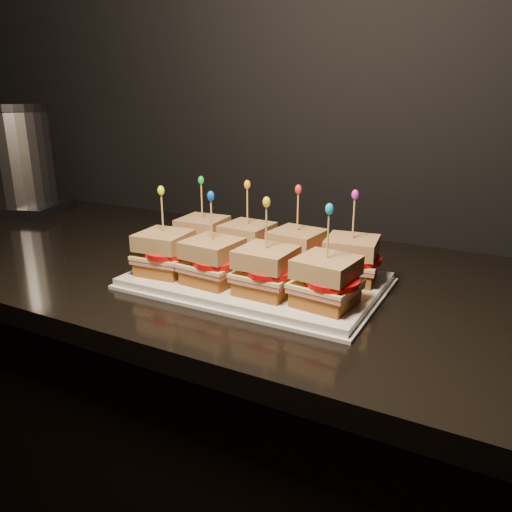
% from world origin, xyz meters
% --- Properties ---
extents(wall_back, '(4.00, 0.04, 2.70)m').
position_xyz_m(wall_back, '(0.00, 2.00, 1.35)').
color(wall_back, black).
rests_on(wall_back, ground).
extents(cabinet, '(2.64, 0.63, 0.87)m').
position_xyz_m(cabinet, '(0.49, 1.67, 0.44)').
color(cabinet, black).
rests_on(cabinet, ground).
extents(granite_slab, '(2.68, 0.67, 0.04)m').
position_xyz_m(granite_slab, '(0.49, 1.67, 0.89)').
color(granite_slab, black).
rests_on(granite_slab, cabinet).
extents(platter, '(0.43, 0.27, 0.02)m').
position_xyz_m(platter, '(0.55, 1.61, 0.92)').
color(platter, white).
rests_on(platter, granite_slab).
extents(platter_rim, '(0.44, 0.28, 0.01)m').
position_xyz_m(platter_rim, '(0.55, 1.61, 0.91)').
color(platter_rim, white).
rests_on(platter_rim, granite_slab).
extents(sandwich_0_bread_bot, '(0.09, 0.09, 0.02)m').
position_xyz_m(sandwich_0_bread_bot, '(0.40, 1.67, 0.94)').
color(sandwich_0_bread_bot, brown).
rests_on(sandwich_0_bread_bot, platter).
extents(sandwich_0_ham, '(0.10, 0.09, 0.01)m').
position_xyz_m(sandwich_0_ham, '(0.40, 1.67, 0.96)').
color(sandwich_0_ham, '#CA6357').
rests_on(sandwich_0_ham, sandwich_0_bread_bot).
extents(sandwich_0_cheese, '(0.10, 0.10, 0.01)m').
position_xyz_m(sandwich_0_cheese, '(0.40, 1.67, 0.96)').
color(sandwich_0_cheese, '#F4E694').
rests_on(sandwich_0_cheese, sandwich_0_ham).
extents(sandwich_0_tomato, '(0.08, 0.08, 0.01)m').
position_xyz_m(sandwich_0_tomato, '(0.41, 1.66, 0.97)').
color(sandwich_0_tomato, red).
rests_on(sandwich_0_tomato, sandwich_0_cheese).
extents(sandwich_0_bread_top, '(0.09, 0.09, 0.03)m').
position_xyz_m(sandwich_0_bread_top, '(0.40, 1.67, 0.99)').
color(sandwich_0_bread_top, maroon).
rests_on(sandwich_0_bread_top, sandwich_0_tomato).
extents(sandwich_0_pick, '(0.00, 0.00, 0.09)m').
position_xyz_m(sandwich_0_pick, '(0.40, 1.67, 1.03)').
color(sandwich_0_pick, tan).
rests_on(sandwich_0_pick, sandwich_0_bread_top).
extents(sandwich_0_frill, '(0.01, 0.01, 0.02)m').
position_xyz_m(sandwich_0_frill, '(0.40, 1.67, 1.08)').
color(sandwich_0_frill, green).
rests_on(sandwich_0_frill, sandwich_0_pick).
extents(sandwich_1_bread_bot, '(0.09, 0.09, 0.02)m').
position_xyz_m(sandwich_1_bread_bot, '(0.50, 1.67, 0.94)').
color(sandwich_1_bread_bot, brown).
rests_on(sandwich_1_bread_bot, platter).
extents(sandwich_1_ham, '(0.10, 0.09, 0.01)m').
position_xyz_m(sandwich_1_ham, '(0.50, 1.67, 0.96)').
color(sandwich_1_ham, '#CA6357').
rests_on(sandwich_1_ham, sandwich_1_bread_bot).
extents(sandwich_1_cheese, '(0.10, 0.09, 0.01)m').
position_xyz_m(sandwich_1_cheese, '(0.50, 1.67, 0.96)').
color(sandwich_1_cheese, '#F4E694').
rests_on(sandwich_1_cheese, sandwich_1_ham).
extents(sandwich_1_tomato, '(0.08, 0.08, 0.01)m').
position_xyz_m(sandwich_1_tomato, '(0.51, 1.66, 0.97)').
color(sandwich_1_tomato, red).
rests_on(sandwich_1_tomato, sandwich_1_cheese).
extents(sandwich_1_bread_top, '(0.09, 0.09, 0.03)m').
position_xyz_m(sandwich_1_bread_top, '(0.50, 1.67, 0.99)').
color(sandwich_1_bread_top, maroon).
rests_on(sandwich_1_bread_top, sandwich_1_tomato).
extents(sandwich_1_pick, '(0.00, 0.00, 0.09)m').
position_xyz_m(sandwich_1_pick, '(0.50, 1.67, 1.03)').
color(sandwich_1_pick, tan).
rests_on(sandwich_1_pick, sandwich_1_bread_top).
extents(sandwich_1_frill, '(0.01, 0.01, 0.02)m').
position_xyz_m(sandwich_1_frill, '(0.50, 1.67, 1.08)').
color(sandwich_1_frill, orange).
rests_on(sandwich_1_frill, sandwich_1_pick).
extents(sandwich_2_bread_bot, '(0.09, 0.09, 0.02)m').
position_xyz_m(sandwich_2_bread_bot, '(0.60, 1.67, 0.94)').
color(sandwich_2_bread_bot, brown).
rests_on(sandwich_2_bread_bot, platter).
extents(sandwich_2_ham, '(0.10, 0.10, 0.01)m').
position_xyz_m(sandwich_2_ham, '(0.60, 1.67, 0.96)').
color(sandwich_2_ham, '#CA6357').
rests_on(sandwich_2_ham, sandwich_2_bread_bot).
extents(sandwich_2_cheese, '(0.10, 0.10, 0.01)m').
position_xyz_m(sandwich_2_cheese, '(0.60, 1.67, 0.96)').
color(sandwich_2_cheese, '#F4E694').
rests_on(sandwich_2_cheese, sandwich_2_ham).
extents(sandwich_2_tomato, '(0.08, 0.08, 0.01)m').
position_xyz_m(sandwich_2_tomato, '(0.62, 1.66, 0.97)').
color(sandwich_2_tomato, red).
rests_on(sandwich_2_tomato, sandwich_2_cheese).
extents(sandwich_2_bread_top, '(0.09, 0.09, 0.03)m').
position_xyz_m(sandwich_2_bread_top, '(0.60, 1.67, 0.99)').
color(sandwich_2_bread_top, maroon).
rests_on(sandwich_2_bread_top, sandwich_2_tomato).
extents(sandwich_2_pick, '(0.00, 0.00, 0.09)m').
position_xyz_m(sandwich_2_pick, '(0.60, 1.67, 1.03)').
color(sandwich_2_pick, tan).
rests_on(sandwich_2_pick, sandwich_2_bread_top).
extents(sandwich_2_frill, '(0.01, 0.01, 0.02)m').
position_xyz_m(sandwich_2_frill, '(0.60, 1.67, 1.08)').
color(sandwich_2_frill, red).
rests_on(sandwich_2_frill, sandwich_2_pick).
extents(sandwich_3_bread_bot, '(0.09, 0.09, 0.02)m').
position_xyz_m(sandwich_3_bread_bot, '(0.71, 1.67, 0.94)').
color(sandwich_3_bread_bot, brown).
rests_on(sandwich_3_bread_bot, platter).
extents(sandwich_3_ham, '(0.10, 0.10, 0.01)m').
position_xyz_m(sandwich_3_ham, '(0.71, 1.67, 0.96)').
color(sandwich_3_ham, '#CA6357').
rests_on(sandwich_3_ham, sandwich_3_bread_bot).
extents(sandwich_3_cheese, '(0.10, 0.10, 0.01)m').
position_xyz_m(sandwich_3_cheese, '(0.71, 1.67, 0.96)').
color(sandwich_3_cheese, '#F4E694').
rests_on(sandwich_3_cheese, sandwich_3_ham).
extents(sandwich_3_tomato, '(0.08, 0.08, 0.01)m').
position_xyz_m(sandwich_3_tomato, '(0.72, 1.66, 0.97)').
color(sandwich_3_tomato, red).
rests_on(sandwich_3_tomato, sandwich_3_cheese).
extents(sandwich_3_bread_top, '(0.10, 0.10, 0.03)m').
position_xyz_m(sandwich_3_bread_top, '(0.71, 1.67, 0.99)').
color(sandwich_3_bread_top, maroon).
rests_on(sandwich_3_bread_top, sandwich_3_tomato).
extents(sandwich_3_pick, '(0.00, 0.00, 0.09)m').
position_xyz_m(sandwich_3_pick, '(0.71, 1.67, 1.03)').
color(sandwich_3_pick, tan).
rests_on(sandwich_3_pick, sandwich_3_bread_top).
extents(sandwich_3_frill, '(0.01, 0.01, 0.02)m').
position_xyz_m(sandwich_3_frill, '(0.71, 1.67, 1.08)').
color(sandwich_3_frill, '#CB22C6').
rests_on(sandwich_3_frill, sandwich_3_pick).
extents(sandwich_4_bread_bot, '(0.09, 0.09, 0.02)m').
position_xyz_m(sandwich_4_bread_bot, '(0.40, 1.55, 0.94)').
color(sandwich_4_bread_bot, brown).
rests_on(sandwich_4_bread_bot, platter).
extents(sandwich_4_ham, '(0.10, 0.10, 0.01)m').
position_xyz_m(sandwich_4_ham, '(0.40, 1.55, 0.96)').
color(sandwich_4_ham, '#CA6357').
rests_on(sandwich_4_ham, sandwich_4_bread_bot).
extents(sandwich_4_cheese, '(0.10, 0.10, 0.01)m').
position_xyz_m(sandwich_4_cheese, '(0.40, 1.55, 0.96)').
color(sandwich_4_cheese, '#F4E694').
rests_on(sandwich_4_cheese, sandwich_4_ham).
extents(sandwich_4_tomato, '(0.08, 0.08, 0.01)m').
position_xyz_m(sandwich_4_tomato, '(0.41, 1.54, 0.97)').
color(sandwich_4_tomato, red).
rests_on(sandwich_4_tomato, sandwich_4_cheese).
extents(sandwich_4_bread_top, '(0.09, 0.09, 0.03)m').
position_xyz_m(sandwich_4_bread_top, '(0.40, 1.55, 0.99)').
color(sandwich_4_bread_top, maroon).
rests_on(sandwich_4_bread_top, sandwich_4_tomato).
extents(sandwich_4_pick, '(0.00, 0.00, 0.09)m').
position_xyz_m(sandwich_4_pick, '(0.40, 1.55, 1.03)').
color(sandwich_4_pick, tan).
rests_on(sandwich_4_pick, sandwich_4_bread_top).
extents(sandwich_4_frill, '(0.01, 0.01, 0.02)m').
position_xyz_m(sandwich_4_frill, '(0.40, 1.55, 1.08)').
color(sandwich_4_frill, '#DDEB11').
rests_on(sandwich_4_frill, sandwich_4_pick).
extents(sandwich_5_bread_bot, '(0.09, 0.09, 0.02)m').
position_xyz_m(sandwich_5_bread_bot, '(0.50, 1.55, 0.94)').
color(sandwich_5_bread_bot, brown).
rests_on(sandwich_5_bread_bot, platter).
extents(sandwich_5_ham, '(0.10, 0.09, 0.01)m').
position_xyz_m(sandwich_5_ham, '(0.50, 1.55, 0.96)').
color(sandwich_5_ham, '#CA6357').
rests_on(sandwich_5_ham, sandwich_5_bread_bot).
extents(sandwich_5_cheese, '(0.10, 0.10, 0.01)m').
position_xyz_m(sandwich_5_cheese, '(0.50, 1.55, 0.96)').
color(sandwich_5_cheese, '#F4E694').
rests_on(sandwich_5_cheese, sandwich_5_ham).
extents(sandwich_5_tomato, '(0.08, 0.08, 0.01)m').
position_xyz_m(sandwich_5_tomato, '(0.51, 1.54, 0.97)').
color(sandwich_5_tomato, red).
rests_on(sandwich_5_tomato, sandwich_5_cheese).
extents(sandwich_5_bread_top, '(0.09, 0.09, 0.03)m').
position_xyz_m(sandwich_5_bread_top, '(0.50, 1.55, 0.99)').
color(sandwich_5_bread_top, maroon).
rests_on(sandwich_5_bread_top, sandwich_5_tomato).
extents(sandwich_5_pick, '(0.00, 0.00, 0.09)m').
position_xyz_m(sandwich_5_pick, '(0.50, 1.55, 1.03)').
color(sandwich_5_pick, tan).
rests_on(sandwich_5_pick, sandwich_5_bread_top).
extents(sandwich_5_frill, '(0.01, 0.01, 0.02)m').
position_xyz_m(sandwich_5_frill, '(0.50, 1.55, 1.08)').
color(sandwich_5_frill, blue).
rests_on(sandwich_5_frill, sandwich_5_pick).
extents(sandwich_6_bread_bot, '(0.09, 0.09, 0.02)m').
position_xyz_m(sandwich_6_bread_bot, '(0.60, 1.55, 0.94)').
color(sandwich_6_bread_bot, brown).
rests_on(sandwich_6_bread_bot, platter).
extents(sandwich_6_ham, '(0.09, 0.09, 0.01)m').
position_xyz_m(sandwich_6_ham, '(0.60, 1.55, 0.96)').
color(sandwich_6_ham, '#CA6357').
rests_on(sandwich_6_ham, sandwich_6_bread_bot).
extents(sandwich_6_cheese, '(0.10, 0.09, 0.01)m').
position_xyz_m(sandwich_6_cheese, '(0.60, 1.55, 0.96)').
color(sandwich_6_cheese, '#F4E694').
rests_on(sandwich_6_cheese, sandwich_6_ham).
extents(sandwich_6_tomato, '(0.08, 0.08, 0.01)m').
position_xyz_m(sandwich_6_tomato, '(0.62, 1.54, 0.97)').
color(sandwich_6_tomato, red).
rests_on(sandwich_6_tomato, sandwich_6_cheese).
extents(sandwich_6_bread_top, '(0.09, 0.09, 0.03)m').
position_xyz_m(sandwich_6_bread_top, '(0.60, 1.55, 0.99)').
color(sandwich_6_bread_top, maroon).
rests_on(sandwich_6_bread_top, sandwich_6_tomato).
extents(sandwich_6_pick, '(0.00, 0.00, 0.09)m').
position_xyz_m(sandwich_6_pick, '(0.60, 1.55, 1.03)').
color(sandwich_6_pick, tan).
rests_on(sandwich_6_pick, sandwich_6_bread_top).
extents(sandwich_6_frill, '(0.01, 0.01, 0.02)m').
position_xyz_m(sandwich_6_frill, '(0.60, 1.55, 1.08)').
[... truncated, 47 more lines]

